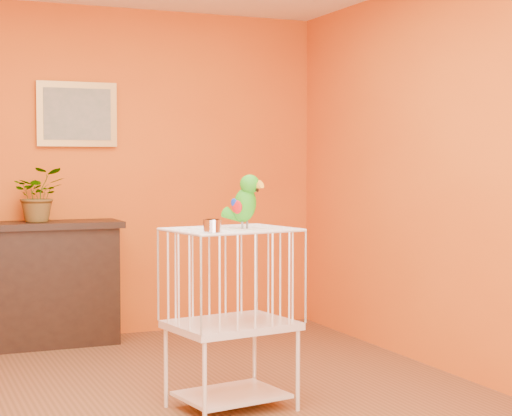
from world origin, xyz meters
name	(u,v)px	position (x,y,z in m)	size (l,w,h in m)	color
ground	(161,414)	(0.00, 0.00, 0.00)	(4.50, 4.50, 0.00)	brown
room_shell	(159,123)	(0.00, 0.00, 1.58)	(4.50, 4.50, 4.50)	orange
console_cabinet	(36,284)	(-0.36, 2.03, 0.47)	(1.26, 0.45, 0.93)	black
potted_plant	(39,201)	(-0.33, 2.05, 1.09)	(0.37, 0.41, 0.32)	#26722D
framed_picture	(77,114)	(0.00, 2.22, 1.75)	(0.62, 0.04, 0.50)	#C39145
birdcage	(231,316)	(0.39, -0.07, 0.52)	(0.72, 0.60, 1.01)	white
feed_cup	(212,226)	(0.20, -0.29, 1.05)	(0.09, 0.09, 0.07)	silver
parrot	(245,201)	(0.47, -0.08, 1.16)	(0.20, 0.25, 0.30)	#59544C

